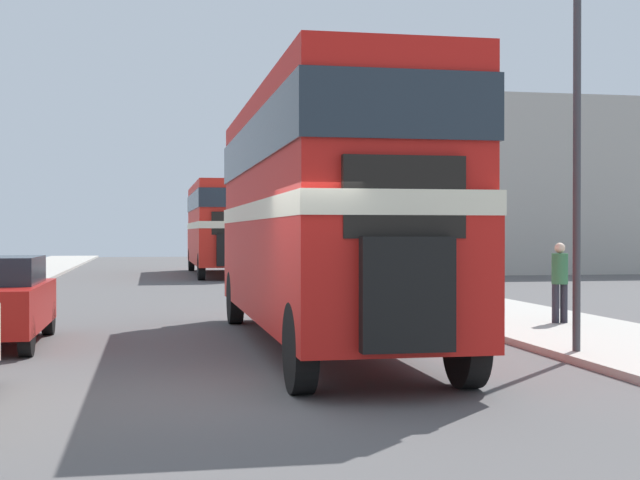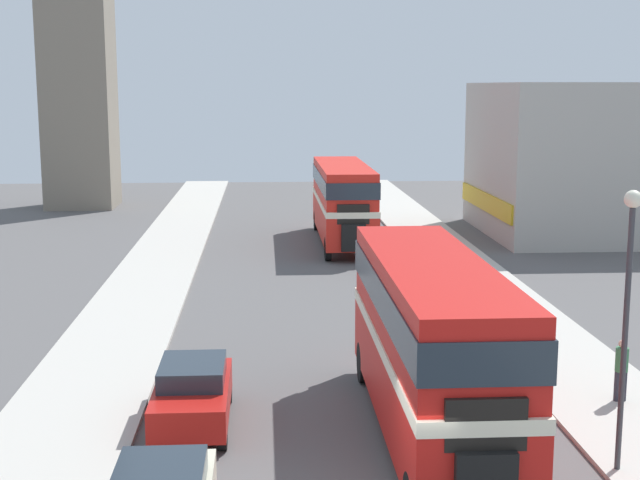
{
  "view_description": "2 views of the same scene",
  "coord_description": "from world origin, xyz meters",
  "views": [
    {
      "loc": [
        -1.07,
        -10.61,
        1.94
      ],
      "look_at": [
        1.74,
        4.11,
        1.81
      ],
      "focal_mm": 50.0,
      "sensor_mm": 36.0,
      "label": 1
    },
    {
      "loc": [
        -1.97,
        -15.09,
        8.01
      ],
      "look_at": [
        0.0,
        16.19,
        2.58
      ],
      "focal_mm": 50.0,
      "sensor_mm": 36.0,
      "label": 2
    }
  ],
  "objects": [
    {
      "name": "shop_building_block",
      "position": [
        17.53,
        32.32,
        4.09
      ],
      "size": [
        14.99,
        11.24,
        8.19
      ],
      "color": "#B2ADA3",
      "rests_on": "ground_plane"
    },
    {
      "name": "pedestrian_walking",
      "position": [
        6.99,
        5.99,
        1.03
      ],
      "size": [
        0.32,
        0.32,
        1.61
      ],
      "color": "#282833",
      "rests_on": "sidewalk_right"
    },
    {
      "name": "bicycle_on_pavement",
      "position": [
        7.08,
        15.98,
        0.48
      ],
      "size": [
        0.05,
        1.76,
        0.78
      ],
      "color": "black",
      "rests_on": "sidewalk_right"
    },
    {
      "name": "double_decker_bus",
      "position": [
        1.74,
        4.09,
        2.49
      ],
      "size": [
        2.4,
        10.42,
        4.18
      ],
      "color": "red",
      "rests_on": "ground_plane"
    },
    {
      "name": "street_lamp",
      "position": [
        5.34,
        2.01,
        3.96
      ],
      "size": [
        0.36,
        0.36,
        5.86
      ],
      "color": "#38383D",
      "rests_on": "sidewalk_right"
    },
    {
      "name": "ground_plane",
      "position": [
        0.0,
        0.0,
        0.0
      ],
      "size": [
        120.0,
        120.0,
        0.0
      ],
      "primitive_type": "plane",
      "color": "#565454"
    },
    {
      "name": "bus_distant",
      "position": [
        2.04,
        29.9,
        2.44
      ],
      "size": [
        2.48,
        10.99,
        4.08
      ],
      "color": "red",
      "rests_on": "ground_plane"
    }
  ]
}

